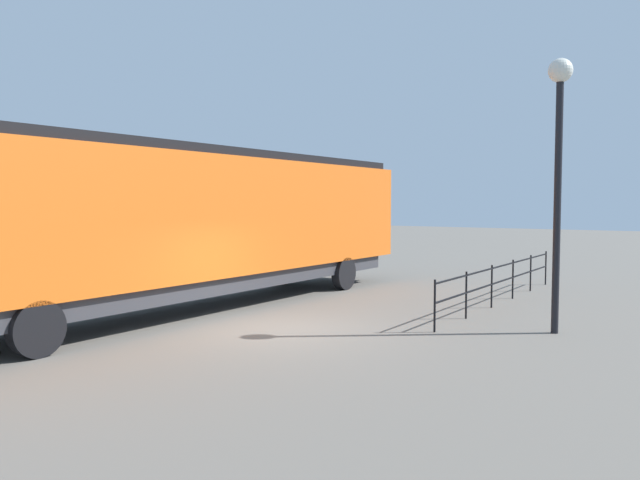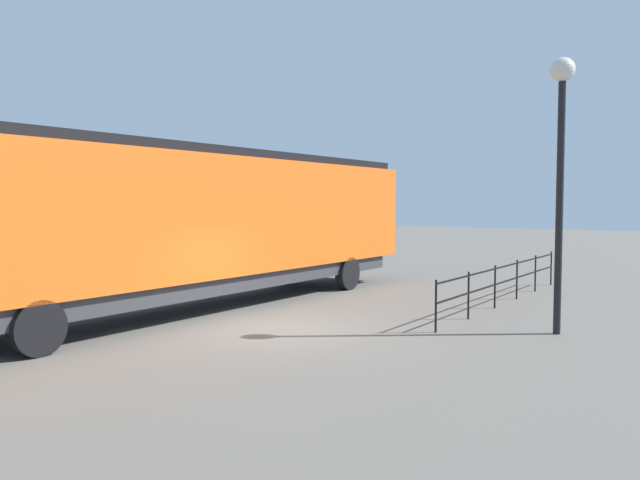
# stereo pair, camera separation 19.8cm
# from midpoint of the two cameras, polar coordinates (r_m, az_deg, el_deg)

# --- Properties ---
(ground_plane) EXTENTS (120.00, 120.00, 0.00)m
(ground_plane) POSITION_cam_midpoint_polar(r_m,az_deg,el_deg) (14.52, -4.19, -8.24)
(ground_plane) COLOR #666059
(locomotive) EXTENTS (2.97, 17.36, 4.41)m
(locomotive) POSITION_cam_midpoint_polar(r_m,az_deg,el_deg) (17.75, -10.37, 1.83)
(locomotive) COLOR orange
(locomotive) RESTS_ON ground_plane
(lamp_post) EXTENTS (0.53, 0.53, 6.11)m
(lamp_post) POSITION_cam_midpoint_polar(r_m,az_deg,el_deg) (14.86, 20.72, 8.74)
(lamp_post) COLOR black
(lamp_post) RESTS_ON ground_plane
(platform_fence) EXTENTS (0.05, 9.92, 1.20)m
(platform_fence) POSITION_cam_midpoint_polar(r_m,az_deg,el_deg) (18.92, 16.15, -3.24)
(platform_fence) COLOR black
(platform_fence) RESTS_ON ground_plane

